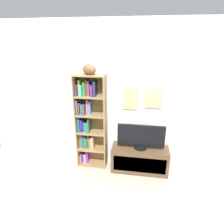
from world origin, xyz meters
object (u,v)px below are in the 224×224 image
bookshelf (89,121)px  tv_stand (140,159)px  television (141,137)px  football (89,69)px

bookshelf → tv_stand: bearing=-5.0°
bookshelf → television: size_ratio=2.12×
bookshelf → television: bearing=-4.9°
tv_stand → television: 0.43m
bookshelf → tv_stand: (0.91, -0.08, -0.62)m
tv_stand → television: bearing=90.0°
tv_stand → bookshelf: bearing=175.0°
football → television: (0.86, -0.05, -1.09)m
bookshelf → television: bookshelf is taller
bookshelf → television: 0.93m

